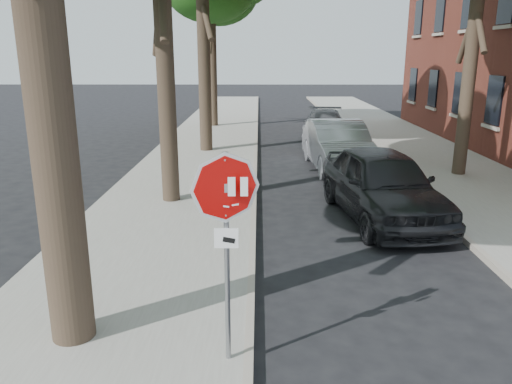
% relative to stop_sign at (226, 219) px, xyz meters
% --- Properties ---
extents(ground, '(120.00, 120.00, 0.00)m').
position_rel_stop_sign_xyz_m(ground, '(0.70, 0.03, -1.95)').
color(ground, black).
rests_on(ground, ground).
extents(sidewalk_left, '(4.00, 55.00, 0.12)m').
position_rel_stop_sign_xyz_m(sidewalk_left, '(-1.80, 12.03, -1.89)').
color(sidewalk_left, gray).
rests_on(sidewalk_left, ground).
extents(sidewalk_right, '(4.00, 55.00, 0.12)m').
position_rel_stop_sign_xyz_m(sidewalk_right, '(6.70, 12.03, -1.89)').
color(sidewalk_right, gray).
rests_on(sidewalk_right, ground).
extents(curb_left, '(0.12, 55.00, 0.13)m').
position_rel_stop_sign_xyz_m(curb_left, '(0.25, 12.03, -1.88)').
color(curb_left, '#9E9384').
rests_on(curb_left, ground).
extents(curb_right, '(0.12, 55.00, 0.13)m').
position_rel_stop_sign_xyz_m(curb_right, '(4.65, 12.03, -1.88)').
color(curb_right, '#9E9384').
rests_on(curb_right, ground).
extents(stop_sign, '(0.76, 0.34, 2.61)m').
position_rel_stop_sign_xyz_m(stop_sign, '(0.00, 0.00, 0.00)').
color(stop_sign, gray).
rests_on(stop_sign, sidewalk_left).
extents(car_a, '(2.57, 5.09, 1.66)m').
position_rel_stop_sign_xyz_m(car_a, '(3.26, 5.89, -1.12)').
color(car_a, black).
rests_on(car_a, ground).
extents(car_b, '(2.03, 5.02, 1.62)m').
position_rel_stop_sign_xyz_m(car_b, '(3.02, 11.09, -1.14)').
color(car_b, '#AAABB2').
rests_on(car_b, ground).
extents(car_c, '(2.45, 4.85, 1.35)m').
position_rel_stop_sign_xyz_m(car_c, '(3.30, 16.85, -1.27)').
color(car_c, '#4D4E52').
rests_on(car_c, ground).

